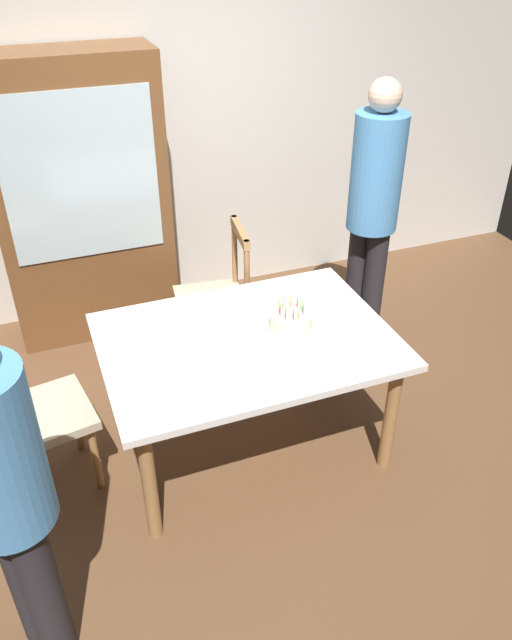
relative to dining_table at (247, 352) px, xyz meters
name	(u,v)px	position (x,y,z in m)	size (l,w,h in m)	color
ground	(248,442)	(0.00, 0.00, -0.65)	(6.40, 6.40, 0.00)	brown
back_wall	(154,128)	(0.00, 1.85, 0.65)	(6.40, 0.10, 2.60)	beige
dining_table	(247,352)	(0.00, 0.00, 0.00)	(1.49, 1.05, 0.73)	white
birthday_cake	(291,322)	(0.24, -0.01, 0.13)	(0.28, 0.28, 0.17)	silver
plate_near_celebrant	(182,383)	(-0.41, -0.24, 0.09)	(0.22, 0.22, 0.01)	silver
plate_far_side	(219,317)	(-0.07, 0.24, 0.09)	(0.22, 0.22, 0.01)	silver
fork_near_celebrant	(149,393)	(-0.57, -0.25, 0.09)	(0.18, 0.02, 0.01)	silver
fork_far_side	(191,324)	(-0.23, 0.23, 0.09)	(0.18, 0.02, 0.01)	silver
fork_near_guest	(316,350)	(0.29, -0.22, 0.09)	(0.18, 0.02, 0.01)	silver
chair_spindle_back	(216,300)	(0.09, 0.84, -0.19)	(0.49, 0.49, 0.95)	tan
chair_upholstered	(24,408)	(-1.13, 0.09, -0.11)	(0.51, 0.51, 0.95)	tan
person_celebrant	(5,492)	(-1.18, -0.80, 0.26)	(0.32, 0.32, 1.59)	#262328
person_guest	(373,204)	(1.11, 0.70, 0.38)	(0.32, 0.32, 1.79)	#262328
china_cabinet	(83,203)	(-0.58, 1.56, 0.31)	(1.10, 0.45, 1.90)	brown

